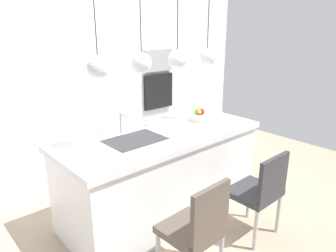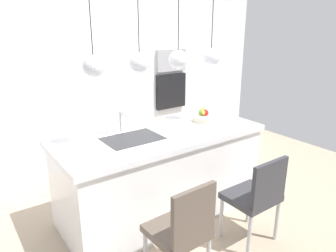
{
  "view_description": "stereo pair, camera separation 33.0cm",
  "coord_description": "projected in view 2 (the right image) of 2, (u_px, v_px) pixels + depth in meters",
  "views": [
    {
      "loc": [
        -1.98,
        -2.35,
        2.01
      ],
      "look_at": [
        0.1,
        0.0,
        0.99
      ],
      "focal_mm": 33.77,
      "sensor_mm": 36.0,
      "label": 1
    },
    {
      "loc": [
        -1.73,
        -2.56,
        2.01
      ],
      "look_at": [
        0.1,
        0.0,
        0.99
      ],
      "focal_mm": 33.77,
      "sensor_mm": 36.0,
      "label": 2
    }
  ],
  "objects": [
    {
      "name": "oven",
      "position": [
        171.0,
        91.0,
        5.19
      ],
      "size": [
        0.56,
        0.08,
        0.56
      ],
      "primitive_type": "cube",
      "color": "black",
      "rests_on": "back_wall"
    },
    {
      "name": "chair_near",
      "position": [
        182.0,
        229.0,
        2.43
      ],
      "size": [
        0.43,
        0.44,
        0.91
      ],
      "color": "brown",
      "rests_on": "ground"
    },
    {
      "name": "chair_middle",
      "position": [
        257.0,
        195.0,
        2.91
      ],
      "size": [
        0.46,
        0.41,
        0.88
      ],
      "color": "#333338",
      "rests_on": "ground"
    },
    {
      "name": "sink_basin",
      "position": [
        133.0,
        139.0,
        3.09
      ],
      "size": [
        0.56,
        0.4,
        0.02
      ],
      "primitive_type": "cube",
      "color": "#2D2D30",
      "rests_on": "kitchen_island"
    },
    {
      "name": "pendant_light_right",
      "position": [
        211.0,
        57.0,
        3.41
      ],
      "size": [
        0.19,
        0.19,
        0.79
      ],
      "color": "silver"
    },
    {
      "name": "floor",
      "position": [
        161.0,
        211.0,
        3.55
      ],
      "size": [
        6.6,
        6.6,
        0.0
      ],
      "primitive_type": "plane",
      "color": "tan",
      "rests_on": "ground"
    },
    {
      "name": "pendant_light_left",
      "position": [
        94.0,
        66.0,
        2.67
      ],
      "size": [
        0.19,
        0.19,
        0.79
      ],
      "color": "silver"
    },
    {
      "name": "faucet",
      "position": [
        122.0,
        119.0,
        3.21
      ],
      "size": [
        0.02,
        0.17,
        0.22
      ],
      "color": "silver",
      "rests_on": "kitchen_island"
    },
    {
      "name": "pendant_light_center_right",
      "position": [
        178.0,
        59.0,
        3.16
      ],
      "size": [
        0.19,
        0.19,
        0.79
      ],
      "color": "silver"
    },
    {
      "name": "pendant_light_center_left",
      "position": [
        139.0,
        62.0,
        2.92
      ],
      "size": [
        0.19,
        0.19,
        0.79
      ],
      "color": "silver"
    },
    {
      "name": "fruit_bowl",
      "position": [
        205.0,
        117.0,
        3.65
      ],
      "size": [
        0.3,
        0.3,
        0.15
      ],
      "color": "beige",
      "rests_on": "kitchen_island"
    },
    {
      "name": "microwave",
      "position": [
        171.0,
        60.0,
        5.04
      ],
      "size": [
        0.54,
        0.08,
        0.34
      ],
      "primitive_type": "cube",
      "color": "#9E9EA3",
      "rests_on": "back_wall"
    },
    {
      "name": "kitchen_island",
      "position": [
        160.0,
        173.0,
        3.41
      ],
      "size": [
        2.17,
        0.94,
        0.94
      ],
      "color": "white",
      "rests_on": "ground"
    },
    {
      "name": "back_wall",
      "position": [
        94.0,
        77.0,
        4.43
      ],
      "size": [
        6.0,
        0.1,
        2.6
      ],
      "primitive_type": "cube",
      "color": "white",
      "rests_on": "ground"
    }
  ]
}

